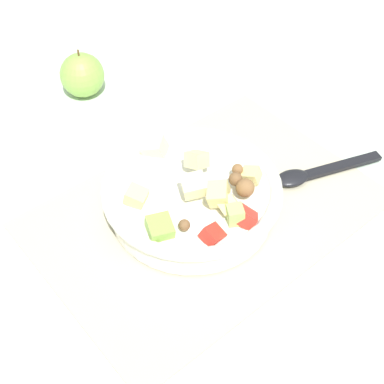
% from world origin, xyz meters
% --- Properties ---
extents(ground_plane, '(2.40, 2.40, 0.00)m').
position_xyz_m(ground_plane, '(0.00, 0.00, 0.00)').
color(ground_plane, silver).
extents(placemat, '(0.51, 0.35, 0.01)m').
position_xyz_m(placemat, '(0.00, 0.00, 0.00)').
color(placemat, '#BCB299').
rests_on(placemat, ground_plane).
extents(salad_bowl, '(0.27, 0.27, 0.10)m').
position_xyz_m(salad_bowl, '(0.02, -0.01, 0.04)').
color(salad_bowl, white).
rests_on(salad_bowl, placemat).
extents(serving_spoon, '(0.19, 0.09, 0.01)m').
position_xyz_m(serving_spoon, '(-0.18, 0.06, 0.01)').
color(serving_spoon, black).
rests_on(serving_spoon, placemat).
extents(whole_apple, '(0.08, 0.08, 0.10)m').
position_xyz_m(whole_apple, '(-0.02, -0.38, 0.04)').
color(whole_apple, '#8CB74C').
rests_on(whole_apple, ground_plane).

